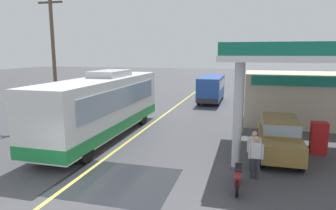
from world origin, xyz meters
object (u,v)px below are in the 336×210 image
coach_bus_main (103,107)px  minibus_opposing_lane (211,87)px  car_at_pump (279,135)px  pedestrian_by_shop (254,149)px  motorcycle_parked_forecourt (238,176)px  pedestrian_near_pump (256,155)px

coach_bus_main → minibus_opposing_lane: 14.25m
coach_bus_main → minibus_opposing_lane: coach_bus_main is taller
car_at_pump → minibus_opposing_lane: (-4.84, 14.43, 0.46)m
coach_bus_main → pedestrian_by_shop: bearing=-19.9°
coach_bus_main → motorcycle_parked_forecourt: (7.55, -4.69, -1.28)m
coach_bus_main → motorcycle_parked_forecourt: coach_bus_main is taller
car_at_pump → motorcycle_parked_forecourt: size_ratio=2.33×
motorcycle_parked_forecourt → pedestrian_by_shop: (0.54, 1.76, 0.49)m
motorcycle_parked_forecourt → minibus_opposing_lane: bearing=99.8°
coach_bus_main → pedestrian_near_pump: size_ratio=6.65×
car_at_pump → pedestrian_by_shop: (-1.14, -2.05, -0.08)m
pedestrian_by_shop → coach_bus_main: bearing=160.1°
minibus_opposing_lane → motorcycle_parked_forecourt: minibus_opposing_lane is taller
coach_bus_main → car_at_pump: bearing=-5.4°
minibus_opposing_lane → pedestrian_near_pump: 17.64m
coach_bus_main → car_at_pump: (9.23, -0.88, -0.71)m
motorcycle_parked_forecourt → pedestrian_near_pump: pedestrian_near_pump is taller
coach_bus_main → pedestrian_by_shop: coach_bus_main is taller
car_at_pump → pedestrian_near_pump: bearing=-111.2°
coach_bus_main → minibus_opposing_lane: size_ratio=1.80×
motorcycle_parked_forecourt → pedestrian_near_pump: size_ratio=1.08×
pedestrian_near_pump → pedestrian_by_shop: size_ratio=1.00×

